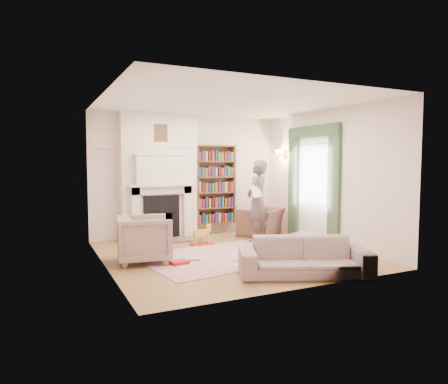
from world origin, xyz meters
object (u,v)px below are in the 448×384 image
armchair_reading (261,222)px  coffee_table (301,247)px  sofa (304,257)px  rocking_horse (201,235)px  man_reading (257,201)px  paraffin_heater (143,233)px  bookcase (215,185)px  armchair_left (144,239)px

armchair_reading → coffee_table: bearing=42.4°
sofa → rocking_horse: size_ratio=4.02×
man_reading → paraffin_heater: bearing=-48.6°
armchair_reading → rocking_horse: (-1.70, -0.45, -0.10)m
bookcase → armchair_reading: bookcase is taller
armchair_left → paraffin_heater: size_ratio=1.61×
bookcase → armchair_reading: 1.41m
paraffin_heater → armchair_left: bearing=-103.1°
bookcase → coffee_table: size_ratio=2.64×
bookcase → sofa: bookcase is taller
man_reading → paraffin_heater: 2.49m
bookcase → rocking_horse: bookcase is taller
armchair_reading → rocking_horse: bearing=-19.0°
armchair_left → coffee_table: 2.74m
man_reading → coffee_table: size_ratio=2.52×
bookcase → armchair_reading: (0.86, -0.72, -0.86)m
bookcase → man_reading: (0.41, -1.32, -0.29)m
rocking_horse → armchair_reading: bearing=17.4°
man_reading → paraffin_heater: size_ratio=3.21×
man_reading → rocking_horse: (-1.25, 0.15, -0.67)m
armchair_left → bookcase: bearing=-38.9°
armchair_reading → armchair_left: armchair_left is taller
bookcase → paraffin_heater: (-1.94, -0.74, -0.90)m
sofa → man_reading: 2.69m
man_reading → armchair_reading: bearing=-161.6°
armchair_left → armchair_reading: bearing=-58.2°
armchair_reading → bookcase: bearing=-74.0°
armchair_left → paraffin_heater: 1.32m
bookcase → rocking_horse: 1.73m
rocking_horse → sofa: bearing=-75.1°
armchair_reading → paraffin_heater: (-2.80, -0.02, -0.04)m
sofa → man_reading: (0.65, 2.54, 0.60)m
bookcase → man_reading: 1.41m
sofa → man_reading: man_reading is taller
sofa → armchair_left: bearing=160.7°
paraffin_heater → bookcase: bearing=20.9°
armchair_reading → paraffin_heater: size_ratio=1.79×
armchair_reading → armchair_left: bearing=-11.2°
sofa → coffee_table: size_ratio=2.80×
armchair_left → coffee_table: (2.52, -1.05, -0.18)m
armchair_reading → coffee_table: (-0.57, -2.35, -0.09)m
bookcase → coffee_table: bearing=-84.6°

